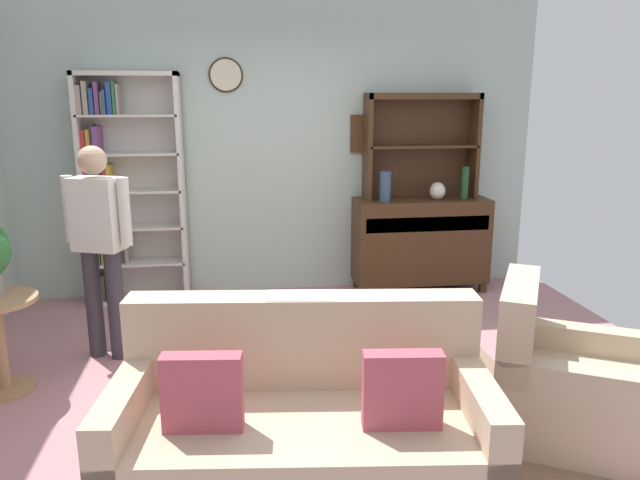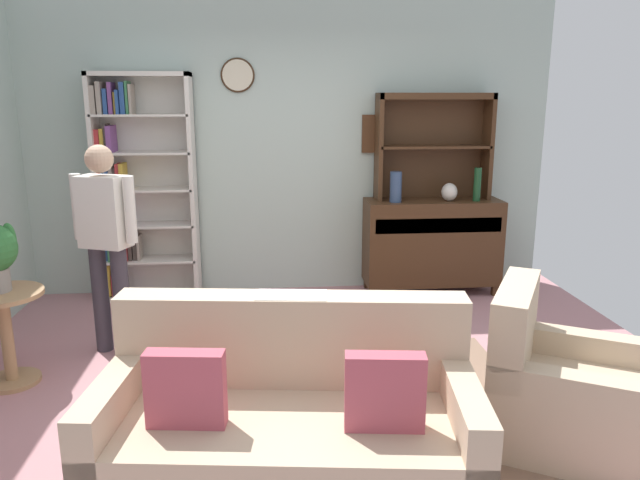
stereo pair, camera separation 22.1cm
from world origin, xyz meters
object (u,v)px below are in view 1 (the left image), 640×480
Objects in this scene: vase_round at (438,191)px; coffee_table at (320,344)px; sideboard at (420,240)px; vase_tall at (385,186)px; bookshelf at (125,189)px; couch_floral at (303,428)px; book_stack at (327,323)px; armchair_floral at (561,386)px; person_reading at (99,238)px; bottle_wine at (465,183)px; sideboard_hutch at (421,131)px.

coffee_table is at bearing -126.20° from vase_round.
sideboard is 4.56× the size of vase_tall.
vase_tall is (-0.39, -0.08, 0.55)m from sideboard.
vase_tall is at bearing -3.92° from bookshelf.
vase_tall is 2.25m from coffee_table.
book_stack is (0.28, 0.99, 0.15)m from couch_floral.
couch_floral reaches higher than coffee_table.
couch_floral is at bearing -170.17° from armchair_floral.
bookshelf is 1.62× the size of sideboard.
person_reading is at bearing -89.19° from bookshelf.
vase_tall is 0.90× the size of bottle_wine.
person_reading is 8.23× the size of book_stack.
bottle_wine is 3.35m from person_reading.
couch_floral is (1.28, -2.99, -0.75)m from bookshelf.
book_stack is (0.06, 0.09, 0.10)m from coffee_table.
sideboard reaches higher than coffee_table.
sideboard is at bearing 167.11° from bottle_wine.
armchair_floral is 0.67× the size of person_reading.
sideboard_hutch reaches higher than vase_tall.
bottle_wine is 0.17× the size of couch_floral.
couch_floral is (-1.90, -2.82, -0.77)m from bottle_wine.
vase_round reaches higher than sideboard.
couch_floral is (-1.64, -2.84, -0.69)m from vase_round.
vase_round reaches higher than coffee_table.
person_reading is 1.78m from coffee_table.
sideboard_hutch is (2.79, 0.02, 0.49)m from bookshelf.
vase_round is (0.13, -0.07, 0.50)m from sideboard.
armchair_floral is at bearing -90.17° from sideboard_hutch.
bottle_wine is at bearing -12.89° from sideboard.
sideboard is 0.70m from bottle_wine.
armchair_floral is (0.38, -2.57, -0.77)m from vase_tall.
vase_tall reaches higher than couch_floral.
couch_floral is at bearing -105.57° from book_stack.
armchair_floral is at bearing -98.84° from bottle_wine.
armchair_floral is at bearing 9.83° from couch_floral.
sideboard is 1.06m from sideboard_hutch.
sideboard_hutch is 0.66m from vase_tall.
sideboard is 4.10× the size of bottle_wine.
sideboard is 2.40m from coffee_table.
person_reading is (0.02, -1.27, -0.16)m from bookshelf.
vase_round is at bearing 60.02° from couch_floral.
sideboard_hutch is at bearing 153.04° from bottle_wine.
vase_round is 2.50m from coffee_table.
person_reading reaches higher than vase_tall.
sideboard_hutch is 6.47× the size of vase_round.
couch_floral is 1.21× the size of person_reading.
couch_floral is at bearing -103.60° from coffee_table.
book_stack is (1.53, -0.73, -0.45)m from person_reading.
bottle_wine reaches higher than coffee_table.
armchair_floral is (2.78, -2.73, -0.78)m from bookshelf.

